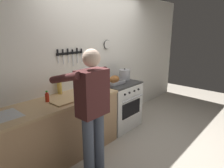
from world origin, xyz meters
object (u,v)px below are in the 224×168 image
roasting_pan (114,80)px  bottle_hot_sauce (47,97)px  bottle_cooking_oil (59,87)px  stock_pot (125,75)px  stove (118,105)px  person_cook (92,107)px  cutting_board (65,101)px  bottle_dish_soap (88,82)px

roasting_pan → bottle_hot_sauce: roasting_pan is taller
bottle_cooking_oil → stock_pot: bearing=-7.2°
roasting_pan → bottle_hot_sauce: size_ratio=2.25×
stove → roasting_pan: size_ratio=2.56×
person_cook → bottle_cooking_oil: (0.14, 0.88, 0.06)m
roasting_pan → bottle_hot_sauce: 1.34m
person_cook → stock_pot: size_ratio=7.21×
cutting_board → bottle_hot_sauce: size_ratio=2.30×
person_cook → bottle_dish_soap: (0.66, 0.81, 0.05)m
stock_pot → bottle_hot_sauce: stock_pot is taller
stove → bottle_cooking_oil: bottle_cooking_oil is taller
bottle_hot_sauce → roasting_pan: bearing=-3.1°
roasting_pan → bottle_cooking_oil: bearing=166.3°
person_cook → stock_pot: person_cook is taller
bottle_hot_sauce → stove: bearing=-2.7°
bottle_dish_soap → bottle_cooking_oil: (-0.52, 0.07, 0.01)m
cutting_board → bottle_hot_sauce: bottle_hot_sauce is taller
stove → cutting_board: (-1.31, -0.12, 0.46)m
cutting_board → bottle_cooking_oil: 0.41m
person_cook → bottle_cooking_oil: bearing=4.0°
roasting_pan → bottle_hot_sauce: bearing=176.9°
cutting_board → bottle_cooking_oil: size_ratio=1.30×
bottle_hot_sauce → person_cook: bearing=-75.8°
roasting_pan → bottle_cooking_oil: (-1.01, 0.25, 0.05)m
roasting_pan → stock_pot: size_ratio=1.53×
bottle_cooking_oil → bottle_dish_soap: bearing=-7.7°
person_cook → bottle_dish_soap: person_cook is taller
roasting_pan → bottle_cooking_oil: 1.04m
bottle_dish_soap → stock_pot: bearing=-6.9°
stove → bottle_cooking_oil: bearing=167.9°
stove → person_cook: size_ratio=0.54×
person_cook → cutting_board: 0.52m
bottle_hot_sauce → bottle_dish_soap: bottle_dish_soap is taller
cutting_board → bottle_dish_soap: 0.75m
bottle_hot_sauce → cutting_board: bearing=-50.0°
stock_pot → bottle_hot_sauce: size_ratio=1.47×
person_cook → stock_pot: (1.55, 0.70, 0.05)m
stove → bottle_hot_sauce: 1.55m
stove → bottle_dish_soap: bearing=164.4°
roasting_pan → bottle_dish_soap: size_ratio=1.40×
stove → bottle_hot_sauce: bottle_hot_sauce is taller
roasting_pan → stock_pot: (0.39, 0.07, 0.03)m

